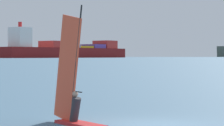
{
  "coord_description": "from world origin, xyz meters",
  "views": [
    {
      "loc": [
        4.53,
        -18.11,
        2.57
      ],
      "look_at": [
        -6.3,
        14.15,
        2.07
      ],
      "focal_mm": 81.09,
      "sensor_mm": 36.0,
      "label": 1
    }
  ],
  "objects": [
    {
      "name": "distant_headland",
      "position": [
        -166.96,
        1134.83,
        10.55
      ],
      "size": [
        1187.56,
        424.53,
        21.11
      ],
      "primitive_type": "cube",
      "rotation": [
        0.0,
        0.0,
        -0.14
      ],
      "color": "#4C564C",
      "rests_on": "ground_plane"
    },
    {
      "name": "windsurfer",
      "position": [
        -2.82,
        -0.73,
        1.09
      ],
      "size": [
        2.81,
        2.18,
        4.42
      ],
      "rotation": [
        0.0,
        0.0,
        5.66
      ],
      "color": "red",
      "rests_on": "ground_plane"
    },
    {
      "name": "cargo_ship",
      "position": [
        -242.36,
        544.38,
        9.12
      ],
      "size": [
        92.49,
        196.44,
        39.46
      ],
      "rotation": [
        0.0,
        0.0,
        1.23
      ],
      "color": "maroon",
      "rests_on": "ground_plane"
    },
    {
      "name": "ground_plane",
      "position": [
        0.0,
        0.0,
        0.0
      ],
      "size": [
        4000.0,
        4000.0,
        0.0
      ],
      "primitive_type": "plane",
      "color": "#476B84"
    }
  ]
}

